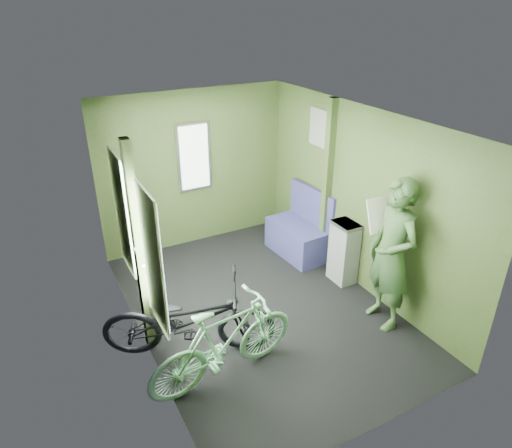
{
  "coord_description": "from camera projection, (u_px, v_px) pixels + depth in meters",
  "views": [
    {
      "loc": [
        -2.19,
        -3.96,
        3.39
      ],
      "look_at": [
        0.0,
        0.1,
        1.1
      ],
      "focal_mm": 32.0,
      "sensor_mm": 36.0,
      "label": 1
    }
  ],
  "objects": [
    {
      "name": "bench_seat",
      "position": [
        299.0,
        235.0,
        6.64
      ],
      "size": [
        0.59,
        0.97,
        0.99
      ],
      "rotation": [
        0.0,
        0.0,
        0.07
      ],
      "color": "navy",
      "rests_on": "ground"
    },
    {
      "name": "waste_box",
      "position": [
        344.0,
        252.0,
        5.94
      ],
      "size": [
        0.25,
        0.35,
        0.85
      ],
      "primitive_type": "cube",
      "color": "gray",
      "rests_on": "ground"
    },
    {
      "name": "room",
      "position": [
        256.0,
        199.0,
        4.94
      ],
      "size": [
        4.0,
        4.02,
        2.31
      ],
      "color": "black",
      "rests_on": "ground"
    },
    {
      "name": "passenger",
      "position": [
        392.0,
        255.0,
        4.96
      ],
      "size": [
        0.48,
        0.73,
        1.77
      ],
      "rotation": [
        0.0,
        0.0,
        -1.66
      ],
      "color": "#3D5F34",
      "rests_on": "ground"
    },
    {
      "name": "bicycle_black",
      "position": [
        192.0,
        354.0,
        4.84
      ],
      "size": [
        1.94,
        1.44,
        1.03
      ],
      "primitive_type": "imported",
      "rotation": [
        0.0,
        -0.18,
        1.14
      ],
      "color": "black",
      "rests_on": "ground"
    },
    {
      "name": "bicycle_mint",
      "position": [
        226.0,
        380.0,
        4.52
      ],
      "size": [
        1.64,
        0.74,
        1.0
      ],
      "primitive_type": "imported",
      "rotation": [
        0.0,
        -0.13,
        1.68
      ],
      "color": "#84CF9F",
      "rests_on": "ground"
    }
  ]
}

